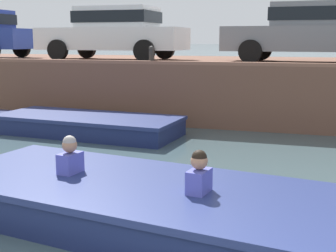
{
  "coord_description": "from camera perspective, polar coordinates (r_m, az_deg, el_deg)",
  "views": [
    {
      "loc": [
        1.29,
        -1.84,
        2.16
      ],
      "look_at": [
        -0.28,
        3.19,
        1.17
      ],
      "focal_mm": 50.0,
      "sensor_mm": 36.0,
      "label": 1
    }
  ],
  "objects": [
    {
      "name": "ground_plane",
      "position": [
        6.88,
        5.69,
        -7.76
      ],
      "size": [
        400.0,
        400.0,
        0.0
      ],
      "primitive_type": "plane",
      "color": "#3D5156"
    },
    {
      "name": "car_centre_grey",
      "position": [
        13.05,
        17.02,
        11.14
      ],
      "size": [
        4.42,
        2.14,
        1.54
      ],
      "color": "slate",
      "rests_on": "far_quay_wall"
    },
    {
      "name": "far_quay_wall",
      "position": [
        14.09,
        12.02,
        4.69
      ],
      "size": [
        60.0,
        6.0,
        1.54
      ],
      "primitive_type": "cube",
      "color": "brown",
      "rests_on": "ground"
    },
    {
      "name": "mooring_bollard_mid",
      "position": [
        11.89,
        -2.01,
        8.75
      ],
      "size": [
        0.15,
        0.15,
        0.44
      ],
      "color": "#2D2B28",
      "rests_on": "far_quay_wall"
    },
    {
      "name": "motorboat_passing",
      "position": [
        5.52,
        -1.3,
        -9.68
      ],
      "size": [
        6.24,
        2.82,
        0.97
      ],
      "color": "navy",
      "rests_on": "ground"
    },
    {
      "name": "boat_moored_west_navy",
      "position": [
        10.98,
        -10.67,
        0.2
      ],
      "size": [
        5.16,
        2.02,
        0.43
      ],
      "color": "navy",
      "rests_on": "ground"
    },
    {
      "name": "far_wall_coping",
      "position": [
        11.17,
        10.76,
        7.43
      ],
      "size": [
        60.0,
        0.24,
        0.08
      ],
      "primitive_type": "cube",
      "color": "brown",
      "rests_on": "far_quay_wall"
    },
    {
      "name": "car_left_inner_white",
      "position": [
        14.26,
        -6.53,
        11.43
      ],
      "size": [
        4.35,
        2.0,
        1.54
      ],
      "color": "white",
      "rests_on": "far_quay_wall"
    }
  ]
}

